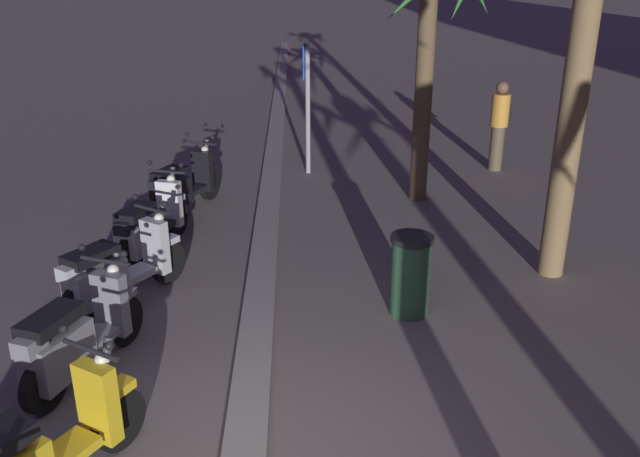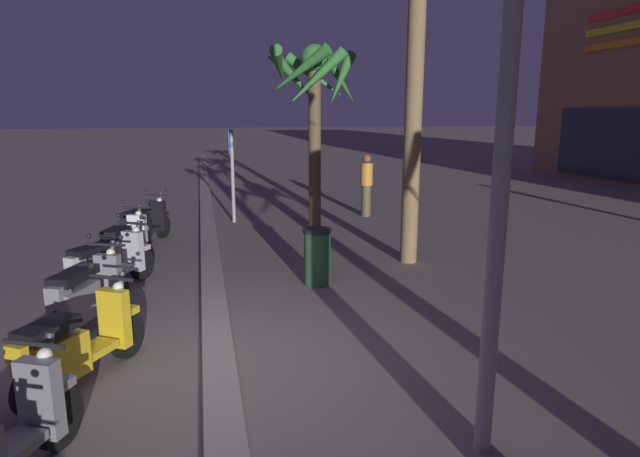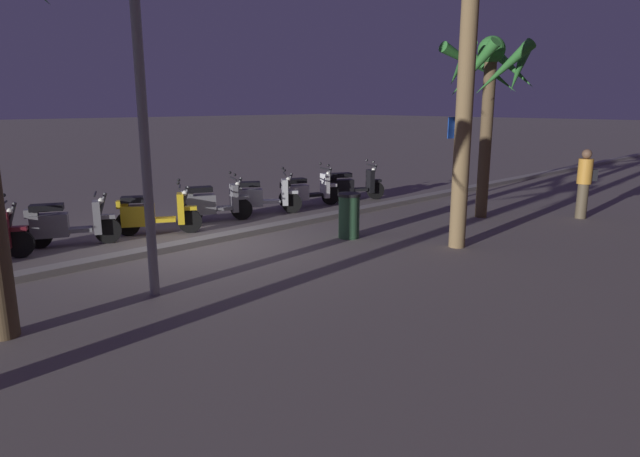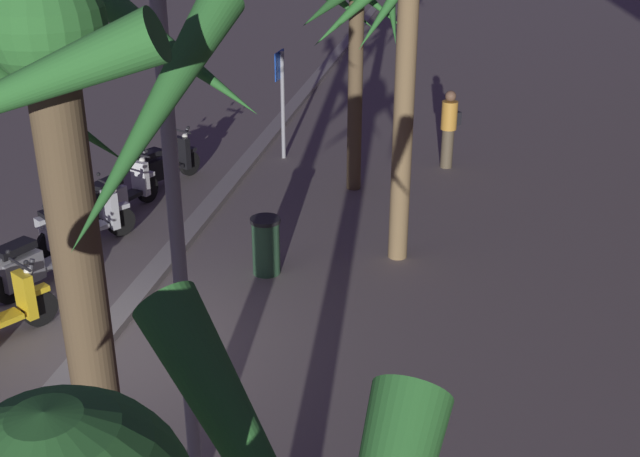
{
  "view_description": "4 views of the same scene",
  "coord_description": "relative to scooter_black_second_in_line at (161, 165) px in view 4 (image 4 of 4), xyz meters",
  "views": [
    {
      "loc": [
        4.09,
        0.39,
        3.72
      ],
      "look_at": [
        -1.77,
        0.61,
        1.38
      ],
      "focal_mm": 37.3,
      "sensor_mm": 36.0,
      "label": 1
    },
    {
      "loc": [
        5.74,
        -0.15,
        2.8
      ],
      "look_at": [
        -2.27,
        1.64,
        1.02
      ],
      "focal_mm": 29.98,
      "sensor_mm": 36.0,
      "label": 2
    },
    {
      "loc": [
        5.74,
        9.37,
        2.77
      ],
      "look_at": [
        -0.04,
        3.41,
        0.89
      ],
      "focal_mm": 30.94,
      "sensor_mm": 36.0,
      "label": 3
    },
    {
      "loc": [
        8.39,
        4.63,
        5.86
      ],
      "look_at": [
        -2.0,
        2.64,
        1.12
      ],
      "focal_mm": 44.47,
      "sensor_mm": 36.0,
      "label": 4
    }
  ],
  "objects": [
    {
      "name": "ground_plane",
      "position": [
        5.94,
        1.41,
        -0.45
      ],
      "size": [
        200.0,
        200.0,
        0.0
      ],
      "primitive_type": "plane",
      "color": "slate"
    },
    {
      "name": "curb_strip",
      "position": [
        5.94,
        1.35,
        -0.39
      ],
      "size": [
        60.0,
        0.36,
        0.12
      ],
      "primitive_type": "cube",
      "color": "gray",
      "rests_on": "ground"
    },
    {
      "name": "scooter_black_second_in_line",
      "position": [
        0.0,
        0.0,
        0.0
      ],
      "size": [
        1.7,
        0.94,
        1.17
      ],
      "color": "black",
      "rests_on": "ground"
    },
    {
      "name": "scooter_white_lead_nearest",
      "position": [
        1.62,
        -0.19,
        -0.01
      ],
      "size": [
        1.76,
        0.8,
        1.17
      ],
      "color": "black",
      "rests_on": "ground"
    },
    {
      "name": "scooter_silver_mid_centre",
      "position": [
        3.1,
        -0.27,
        0.0
      ],
      "size": [
        1.56,
        1.14,
        1.17
      ],
      "color": "black",
      "rests_on": "ground"
    },
    {
      "name": "scooter_grey_last_in_row",
      "position": [
        4.57,
        -0.28,
        0.01
      ],
      "size": [
        1.65,
        0.84,
        1.17
      ],
      "color": "black",
      "rests_on": "ground"
    },
    {
      "name": "crossing_sign",
      "position": [
        -2.2,
        2.02,
        1.06
      ],
      "size": [
        0.6,
        0.14,
        2.4
      ],
      "color": "#939399",
      "rests_on": "ground"
    },
    {
      "name": "palm_tree_far_corner",
      "position": [
        10.08,
        3.61,
        3.64
      ],
      "size": [
        2.42,
        2.37,
        5.43
      ],
      "color": "brown",
      "rests_on": "ground"
    },
    {
      "name": "palm_tree_mid_walkway",
      "position": [
        -0.63,
        3.84,
        2.88
      ],
      "size": [
        2.26,
        2.22,
        4.32
      ],
      "color": "brown",
      "rests_on": "ground"
    },
    {
      "name": "pedestrian_window_shopping",
      "position": [
        -2.27,
        5.67,
        0.46
      ],
      "size": [
        0.41,
        0.43,
        1.7
      ],
      "color": "brown",
      "rests_on": "ground"
    },
    {
      "name": "litter_bin",
      "position": [
        3.36,
        3.06,
        0.04
      ],
      "size": [
        0.48,
        0.48,
        0.95
      ],
      "color": "#2D5638",
      "rests_on": "ground"
    },
    {
      "name": "street_lamp",
      "position": [
        8.03,
        3.48,
        3.34
      ],
      "size": [
        0.36,
        0.36,
        6.15
      ],
      "color": "#939399",
      "rests_on": "ground"
    }
  ]
}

